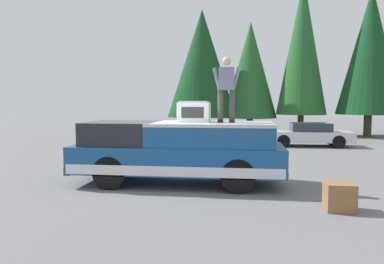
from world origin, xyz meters
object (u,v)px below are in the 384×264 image
object	(u,v)px
person_on_truck_bed	(226,88)
compressor_unit	(194,112)
parked_car_silver	(309,134)
wooden_crate	(339,197)
pickup_truck	(179,151)

from	to	relation	value
person_on_truck_bed	compressor_unit	bearing A→B (deg)	77.52
parked_car_silver	wooden_crate	distance (m)	11.33
pickup_truck	person_on_truck_bed	size ratio (longest dim) A/B	3.28
compressor_unit	person_on_truck_bed	distance (m)	1.09
compressor_unit	wooden_crate	xyz separation A→B (m)	(-2.20, -3.24, -1.65)
parked_car_silver	person_on_truck_bed	bearing A→B (deg)	158.14
pickup_truck	wooden_crate	distance (m)	4.19
pickup_truck	compressor_unit	bearing A→B (deg)	-64.89
pickup_truck	compressor_unit	distance (m)	1.14
compressor_unit	parked_car_silver	distance (m)	10.22
compressor_unit	wooden_crate	bearing A→B (deg)	-124.22
pickup_truck	wooden_crate	size ratio (longest dim) A/B	9.89
person_on_truck_bed	parked_car_silver	world-z (taller)	person_on_truck_bed
parked_car_silver	pickup_truck	bearing A→B (deg)	151.73
pickup_truck	parked_car_silver	distance (m)	10.48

